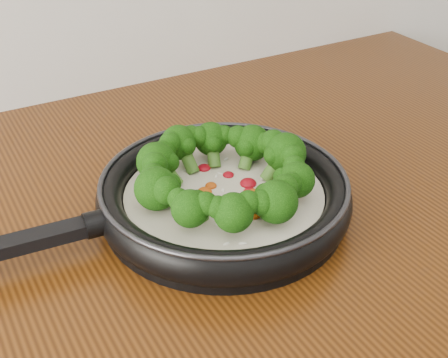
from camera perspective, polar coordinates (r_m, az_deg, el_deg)
skillet at (r=0.71m, az=-0.19°, el=-1.16°), size 0.49×0.33×0.09m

